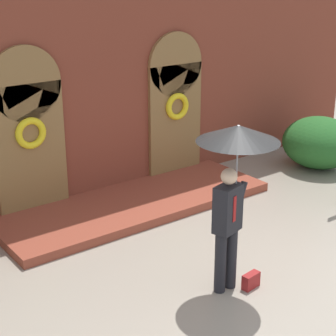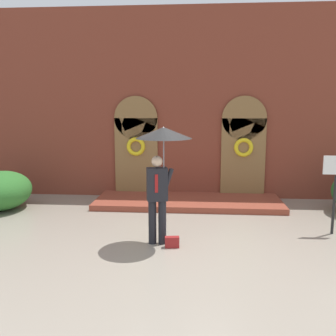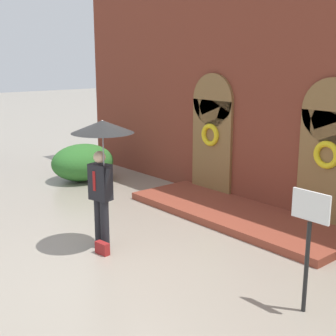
{
  "view_description": "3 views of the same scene",
  "coord_description": "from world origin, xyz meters",
  "px_view_note": "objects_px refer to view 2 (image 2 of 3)",
  "views": [
    {
      "loc": [
        -5.3,
        -4.99,
        4.3
      ],
      "look_at": [
        -0.33,
        1.6,
        1.29
      ],
      "focal_mm": 60.0,
      "sensor_mm": 36.0,
      "label": 1
    },
    {
      "loc": [
        0.23,
        -7.23,
        2.77
      ],
      "look_at": [
        -0.44,
        1.35,
        1.33
      ],
      "focal_mm": 40.0,
      "sensor_mm": 36.0,
      "label": 2
    },
    {
      "loc": [
        6.43,
        -4.35,
        3.41
      ],
      "look_at": [
        -0.09,
        1.19,
        1.39
      ],
      "focal_mm": 50.0,
      "sensor_mm": 36.0,
      "label": 3
    }
  ],
  "objects_px": {
    "person_with_umbrella": "(162,150)",
    "sign_post": "(336,182)",
    "handbag": "(172,242)",
    "shrub_left": "(1,191)"
  },
  "relations": [
    {
      "from": "sign_post",
      "to": "person_with_umbrella",
      "type": "bearing_deg",
      "value": -166.6
    },
    {
      "from": "handbag",
      "to": "shrub_left",
      "type": "distance_m",
      "value": 5.35
    },
    {
      "from": "person_with_umbrella",
      "to": "handbag",
      "type": "relative_size",
      "value": 8.44
    },
    {
      "from": "handbag",
      "to": "shrub_left",
      "type": "height_order",
      "value": "shrub_left"
    },
    {
      "from": "sign_post",
      "to": "shrub_left",
      "type": "distance_m",
      "value": 8.33
    },
    {
      "from": "person_with_umbrella",
      "to": "handbag",
      "type": "bearing_deg",
      "value": -43.15
    },
    {
      "from": "handbag",
      "to": "sign_post",
      "type": "height_order",
      "value": "sign_post"
    },
    {
      "from": "person_with_umbrella",
      "to": "sign_post",
      "type": "height_order",
      "value": "person_with_umbrella"
    },
    {
      "from": "person_with_umbrella",
      "to": "handbag",
      "type": "height_order",
      "value": "person_with_umbrella"
    },
    {
      "from": "handbag",
      "to": "person_with_umbrella",
      "type": "bearing_deg",
      "value": 129.69
    }
  ]
}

